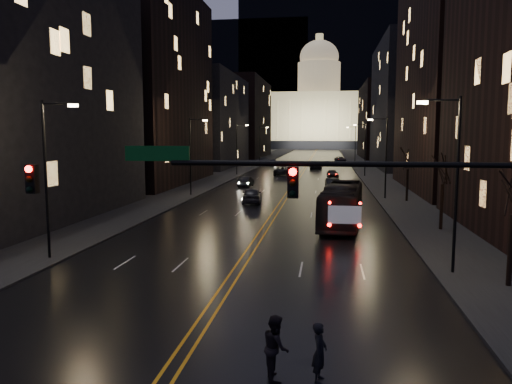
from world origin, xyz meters
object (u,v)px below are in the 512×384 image
at_px(traffic_signal, 369,199).
at_px(pedestrian_a, 320,352).
at_px(oncoming_car_a, 252,195).
at_px(receding_car_a, 333,185).
at_px(pedestrian_b, 276,347).
at_px(bus, 342,205).
at_px(oncoming_car_b, 246,182).

bearing_deg(traffic_signal, pedestrian_a, -126.32).
distance_m(oncoming_car_a, receding_car_a, 15.36).
bearing_deg(traffic_signal, pedestrian_b, -143.90).
distance_m(receding_car_a, pedestrian_a, 49.88).
relative_size(oncoming_car_a, pedestrian_b, 2.52).
height_order(bus, receding_car_a, bus).
height_order(oncoming_car_b, pedestrian_b, pedestrian_b).
bearing_deg(oncoming_car_b, oncoming_car_a, 105.37).
distance_m(traffic_signal, oncoming_car_a, 36.47).
bearing_deg(receding_car_a, pedestrian_a, -95.36).
height_order(oncoming_car_a, receding_car_a, oncoming_car_a).
distance_m(bus, oncoming_car_a, 14.70).
height_order(oncoming_car_b, pedestrian_a, pedestrian_a).
relative_size(oncoming_car_a, pedestrian_a, 2.76).
bearing_deg(oncoming_car_a, bus, 120.39).
distance_m(oncoming_car_b, pedestrian_a, 54.20).
height_order(bus, oncoming_car_a, bus).
bearing_deg(bus, receding_car_a, 96.63).
relative_size(traffic_signal, oncoming_car_b, 4.05).
xyz_separation_m(receding_car_a, pedestrian_b, (-2.21, -49.87, 0.18)).
bearing_deg(traffic_signal, oncoming_car_a, 104.42).
height_order(oncoming_car_a, pedestrian_b, pedestrian_b).
relative_size(traffic_signal, pedestrian_a, 9.87).
distance_m(oncoming_car_a, oncoming_car_b, 16.36).
bearing_deg(pedestrian_b, oncoming_car_b, -4.84).
bearing_deg(traffic_signal, oncoming_car_b, 103.45).
bearing_deg(oncoming_car_b, receding_car_a, 168.57).
distance_m(bus, receding_car_a, 24.47).
relative_size(traffic_signal, receding_car_a, 3.66).
relative_size(bus, pedestrian_b, 6.13).
xyz_separation_m(traffic_signal, pedestrian_b, (-2.74, -2.00, -4.15)).
bearing_deg(bus, oncoming_car_a, 133.07).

